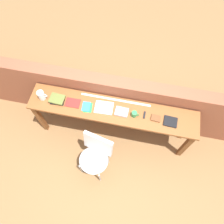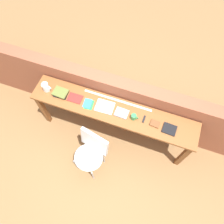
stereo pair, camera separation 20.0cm
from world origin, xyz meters
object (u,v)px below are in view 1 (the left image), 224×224
chair_white_moulded (95,155)px  pamphlet_pile_colourful (87,107)px  pitcher_white (41,95)px  leather_journal_brown (156,118)px  book_repair_rightmost (170,122)px  magazine_cycling (73,103)px  book_open_centre (104,108)px  multitool_folded (144,115)px  book_stack_leftmost (57,99)px  mug (134,114)px

chair_white_moulded → pamphlet_pile_colourful: chair_white_moulded is taller
pitcher_white → leather_journal_brown: size_ratio=1.41×
chair_white_moulded → book_repair_rightmost: 1.19m
magazine_cycling → pamphlet_pile_colourful: bearing=-7.4°
leather_journal_brown → book_repair_rightmost: leather_journal_brown is taller
book_open_centre → multitool_folded: 0.59m
book_stack_leftmost → multitool_folded: book_stack_leftmost is taller
pitcher_white → book_stack_leftmost: (0.23, 0.01, -0.05)m
chair_white_moulded → pitcher_white: size_ratio=4.85×
chair_white_moulded → pitcher_white: bearing=147.3°
mug → book_open_centre: bearing=175.7°
magazine_cycling → leather_journal_brown: leather_journal_brown is taller
book_open_centre → pitcher_white: bearing=178.5°
book_repair_rightmost → pitcher_white: bearing=-177.6°
pamphlet_pile_colourful → book_repair_rightmost: bearing=0.3°
chair_white_moulded → book_stack_leftmost: book_stack_leftmost is taller
book_stack_leftmost → multitool_folded: size_ratio=2.04×
pitcher_white → book_stack_leftmost: pitcher_white is taller
book_stack_leftmost → multitool_folded: bearing=0.5°
book_stack_leftmost → book_repair_rightmost: size_ratio=1.20×
magazine_cycling → pamphlet_pile_colourful: magazine_cycling is taller
multitool_folded → leather_journal_brown: bearing=-7.1°
chair_white_moulded → book_open_centre: bearing=89.2°
book_open_centre → leather_journal_brown: leather_journal_brown is taller
book_stack_leftmost → magazine_cycling: 0.23m
chair_white_moulded → magazine_cycling: 0.83m
book_stack_leftmost → mug: size_ratio=2.04×
pamphlet_pile_colourful → leather_journal_brown: (1.00, 0.02, 0.01)m
chair_white_moulded → magazine_cycling: (-0.46, 0.60, 0.36)m
chair_white_moulded → multitool_folded: (0.60, 0.61, 0.36)m
book_stack_leftmost → magazine_cycling: (0.23, -0.00, -0.02)m
book_stack_leftmost → leather_journal_brown: bearing=-0.4°
pamphlet_pile_colourful → mug: mug is taller
chair_white_moulded → book_stack_leftmost: 0.99m
multitool_folded → book_repair_rightmost: size_ratio=0.59×
magazine_cycling → multitool_folded: bearing=0.0°
magazine_cycling → book_stack_leftmost: bearing=179.0°
magazine_cycling → pamphlet_pile_colourful: size_ratio=1.20×
chair_white_moulded → leather_journal_brown: leather_journal_brown is taller
multitool_folded → pamphlet_pile_colourful: bearing=-177.3°
mug → book_repair_rightmost: mug is taller
mug → book_repair_rightmost: bearing=0.2°
pitcher_white → mug: pitcher_white is taller
pamphlet_pile_colourful → chair_white_moulded: bearing=-67.5°
book_open_centre → leather_journal_brown: size_ratio=2.02×
book_repair_rightmost → chair_white_moulded: bearing=-146.4°
mug → book_repair_rightmost: (0.52, 0.00, -0.03)m
pamphlet_pile_colourful → leather_journal_brown: 1.00m
magazine_cycling → multitool_folded: 1.06m
chair_white_moulded → book_open_centre: book_open_centre is taller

